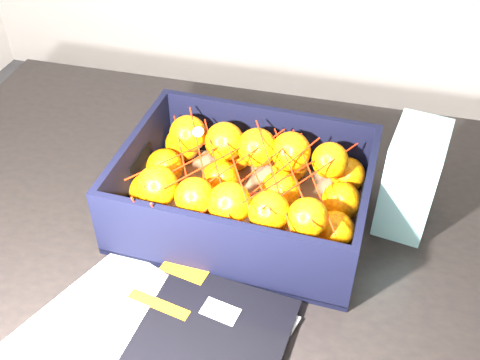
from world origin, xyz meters
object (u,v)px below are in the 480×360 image
(table, at_px, (212,242))
(produce_crate, at_px, (245,198))
(magazine_stack, at_px, (163,350))
(retail_carton, at_px, (411,179))

(table, bearing_deg, produce_crate, -6.46)
(table, distance_m, magazine_stack, 0.33)
(table, height_order, magazine_stack, magazine_stack)
(table, relative_size, magazine_stack, 2.94)
(produce_crate, xyz_separation_m, retail_carton, (0.27, 0.07, 0.05))
(magazine_stack, distance_m, retail_carton, 0.49)
(table, distance_m, produce_crate, 0.16)
(retail_carton, bearing_deg, table, -161.72)
(produce_crate, bearing_deg, magazine_stack, -96.32)
(magazine_stack, relative_size, retail_carton, 2.27)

